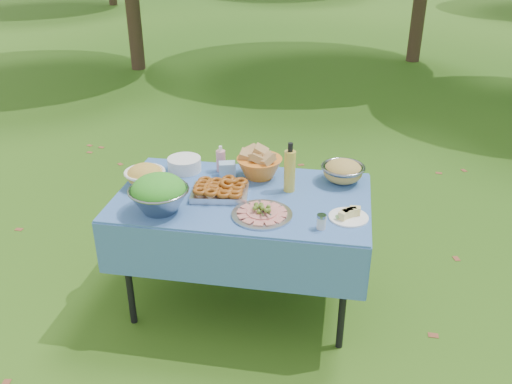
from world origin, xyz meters
TOP-DOWN VIEW (x-y plane):
  - ground at (0.00, 0.00)m, footprint 80.00×80.00m
  - picnic_table at (0.00, 0.00)m, footprint 1.46×0.86m
  - salad_bowl at (-0.41, -0.26)m, footprint 0.43×0.43m
  - pasta_bowl_white at (-0.60, 0.04)m, footprint 0.29×0.29m
  - plate_stack at (-0.43, 0.27)m, footprint 0.26×0.26m
  - wipes_box at (-0.14, 0.24)m, footprint 0.12×0.10m
  - sanitizer_bottle at (-0.20, 0.31)m, footprint 0.07×0.07m
  - bread_bowl at (0.05, 0.27)m, footprint 0.34×0.34m
  - pasta_bowl_steel at (0.56, 0.29)m, footprint 0.28×0.28m
  - fried_tray at (-0.13, -0.03)m, footprint 0.35×0.27m
  - charcuterie_platter at (0.15, -0.21)m, footprint 0.37×0.37m
  - oil_bottle at (0.26, 0.11)m, footprint 0.08×0.08m
  - cheese_plate at (0.61, -0.16)m, footprint 0.27×0.27m
  - shaker at (0.47, -0.30)m, footprint 0.07×0.07m

SIDE VIEW (x-z plane):
  - ground at x=0.00m, z-range 0.00..0.00m
  - picnic_table at x=0.00m, z-range 0.00..0.76m
  - cheese_plate at x=0.61m, z-range 0.76..0.82m
  - fried_tray at x=-0.13m, z-range 0.76..0.84m
  - charcuterie_platter at x=0.15m, z-range 0.76..0.84m
  - shaker at x=0.47m, z-range 0.76..0.84m
  - plate_stack at x=-0.43m, z-range 0.76..0.85m
  - wipes_box at x=-0.14m, z-range 0.76..0.85m
  - pasta_bowl_white at x=-0.60m, z-range 0.76..0.89m
  - pasta_bowl_steel at x=0.56m, z-range 0.76..0.90m
  - sanitizer_bottle at x=-0.20m, z-range 0.76..0.93m
  - bread_bowl at x=0.05m, z-range 0.76..0.95m
  - salad_bowl at x=-0.41m, z-range 0.76..0.97m
  - oil_bottle at x=0.26m, z-range 0.76..1.06m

